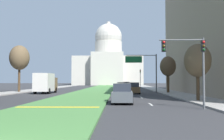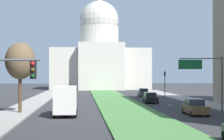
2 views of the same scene
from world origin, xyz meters
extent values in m
plane|color=#333335|center=(0.00, 57.09, 0.00)|extent=(260.00, 260.00, 0.00)
cube|color=#4C8442|center=(0.00, 51.38, 0.07)|extent=(6.70, 102.77, 0.14)
cube|color=gold|center=(0.00, 12.33, 0.16)|extent=(6.03, 0.50, 0.04)
cube|color=silver|center=(7.22, 16.33, 0.00)|extent=(0.16, 2.40, 0.01)
cube|color=silver|center=(7.22, 25.08, 0.00)|extent=(0.16, 2.40, 0.01)
cube|color=silver|center=(7.22, 33.84, 0.00)|extent=(0.16, 2.40, 0.01)
cube|color=silver|center=(7.22, 47.65, 0.00)|extent=(0.16, 2.40, 0.01)
cube|color=silver|center=(7.22, 58.52, 0.00)|extent=(0.16, 2.40, 0.01)
cube|color=silver|center=(7.22, 61.25, 0.00)|extent=(0.16, 2.40, 0.01)
cube|color=#9E9991|center=(-13.09, 45.68, 0.07)|extent=(4.00, 102.77, 0.15)
cube|color=#9E9991|center=(13.09, 45.68, 0.07)|extent=(4.00, 102.77, 0.15)
cube|color=beige|center=(0.00, 114.19, 6.26)|extent=(30.24, 23.74, 12.52)
cube|color=beige|center=(0.00, 100.32, 6.89)|extent=(13.31, 4.00, 13.77)
cylinder|color=beige|center=(0.00, 114.19, 16.31)|extent=(12.51, 12.51, 7.59)
sphere|color=beige|center=(0.00, 114.19, 22.30)|extent=(12.53, 12.53, 12.53)
cylinder|color=beige|center=(0.00, 114.19, 27.94)|extent=(1.80, 1.80, 3.00)
cylinder|color=#515456|center=(10.59, 12.53, 2.60)|extent=(0.16, 0.16, 5.20)
cube|color=black|center=(10.59, 12.53, 4.60)|extent=(0.28, 0.24, 0.84)
sphere|color=red|center=(10.59, 12.39, 4.88)|extent=(0.18, 0.18, 0.18)
sphere|color=#4C380F|center=(10.59, 12.39, 4.60)|extent=(0.18, 0.18, 0.18)
sphere|color=#0F4219|center=(10.59, 12.39, 4.32)|extent=(0.18, 0.18, 0.18)
cylinder|color=#515456|center=(8.99, 12.53, 5.05)|extent=(3.20, 0.10, 0.10)
cube|color=black|center=(7.71, 12.53, 4.60)|extent=(0.28, 0.24, 0.84)
sphere|color=red|center=(7.71, 12.39, 4.88)|extent=(0.18, 0.18, 0.18)
sphere|color=#4C380F|center=(7.71, 12.39, 4.60)|extent=(0.18, 0.18, 0.18)
sphere|color=#0F4219|center=(7.71, 12.39, 4.32)|extent=(0.18, 0.18, 0.18)
cylinder|color=#515456|center=(10.59, 65.80, 2.60)|extent=(0.16, 0.16, 5.20)
cube|color=black|center=(10.59, 65.80, 4.60)|extent=(0.28, 0.24, 0.84)
sphere|color=#510F0F|center=(10.59, 65.66, 4.88)|extent=(0.18, 0.18, 0.18)
sphere|color=#4C380F|center=(10.59, 65.66, 4.60)|extent=(0.18, 0.18, 0.18)
sphere|color=#1ED838|center=(10.59, 65.66, 4.32)|extent=(0.18, 0.18, 0.18)
cylinder|color=#515456|center=(10.79, 37.11, 3.25)|extent=(0.20, 0.20, 6.50)
cylinder|color=#515456|center=(8.27, 37.11, 6.30)|extent=(5.05, 0.12, 0.12)
cube|color=#146033|center=(7.00, 37.06, 5.60)|extent=(2.80, 0.08, 1.10)
cylinder|color=#4C3823|center=(12.21, 19.22, 1.62)|extent=(0.33, 0.33, 3.23)
ellipsoid|color=brown|center=(12.21, 19.22, 4.05)|extent=(2.63, 2.63, 3.28)
cylinder|color=#4C3823|center=(-12.49, 37.54, 2.46)|extent=(0.38, 0.38, 4.93)
ellipsoid|color=brown|center=(-12.49, 37.54, 5.98)|extent=(3.37, 3.37, 4.21)
cylinder|color=#4C3823|center=(12.55, 36.13, 1.79)|extent=(0.43, 0.43, 3.59)
ellipsoid|color=brown|center=(12.55, 36.13, 4.40)|extent=(2.59, 2.59, 3.24)
cube|color=#4C5156|center=(4.74, 17.41, 0.66)|extent=(1.89, 4.59, 0.87)
cube|color=#282D38|center=(4.75, 17.59, 1.45)|extent=(1.63, 2.22, 0.71)
cylinder|color=black|center=(5.53, 15.56, 0.32)|extent=(0.23, 0.64, 0.64)
cylinder|color=black|center=(3.89, 15.59, 0.32)|extent=(0.23, 0.64, 0.64)
cylinder|color=black|center=(5.60, 19.22, 0.32)|extent=(0.23, 0.64, 0.64)
cylinder|color=black|center=(3.95, 19.25, 0.32)|extent=(0.23, 0.64, 0.64)
cube|color=brown|center=(6.85, 34.80, 0.64)|extent=(2.08, 4.54, 0.85)
cube|color=#282D38|center=(6.86, 34.98, 1.42)|extent=(1.76, 2.21, 0.69)
cylinder|color=black|center=(7.66, 32.98, 0.32)|extent=(0.24, 0.65, 0.64)
cylinder|color=black|center=(5.91, 33.05, 0.32)|extent=(0.24, 0.65, 0.64)
cylinder|color=black|center=(7.79, 36.55, 0.32)|extent=(0.24, 0.65, 0.64)
cylinder|color=black|center=(6.04, 36.62, 0.32)|extent=(0.24, 0.65, 0.64)
cube|color=black|center=(5.12, 51.96, 0.61)|extent=(2.05, 4.32, 0.79)
cube|color=#282D38|center=(5.13, 52.13, 1.33)|extent=(1.74, 2.10, 0.64)
cylinder|color=black|center=(5.93, 50.25, 0.32)|extent=(0.24, 0.65, 0.64)
cylinder|color=black|center=(4.19, 50.32, 0.32)|extent=(0.24, 0.65, 0.64)
cylinder|color=black|center=(6.05, 53.60, 0.32)|extent=(0.24, 0.65, 0.64)
cylinder|color=black|center=(4.32, 53.67, 0.32)|extent=(0.24, 0.65, 0.64)
cube|color=#4C5156|center=(6.85, 68.68, 0.62)|extent=(2.16, 4.36, 0.80)
cube|color=#282D38|center=(6.86, 68.85, 1.34)|extent=(1.80, 2.14, 0.65)
cylinder|color=black|center=(7.63, 66.95, 0.32)|extent=(0.26, 0.65, 0.64)
cylinder|color=black|center=(5.88, 67.05, 0.32)|extent=(0.26, 0.65, 0.64)
cylinder|color=black|center=(7.83, 70.30, 0.32)|extent=(0.26, 0.65, 0.64)
cylinder|color=black|center=(6.07, 70.41, 0.32)|extent=(0.26, 0.65, 0.64)
cube|color=brown|center=(-7.25, 37.39, 1.45)|extent=(2.30, 2.00, 2.20)
cube|color=silver|center=(-7.25, 34.19, 1.80)|extent=(2.30, 4.40, 2.80)
cylinder|color=black|center=(-8.30, 37.39, 0.45)|extent=(0.30, 0.90, 0.90)
cylinder|color=black|center=(-6.20, 37.39, 0.45)|extent=(0.30, 0.90, 0.90)
cylinder|color=black|center=(-8.30, 33.09, 0.45)|extent=(0.30, 0.90, 0.90)
cylinder|color=black|center=(-6.20, 33.09, 0.45)|extent=(0.30, 0.90, 0.90)
camera|label=1|loc=(4.35, -6.52, 2.10)|focal=41.77mm
camera|label=2|loc=(-5.48, -4.26, 4.36)|focal=58.42mm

